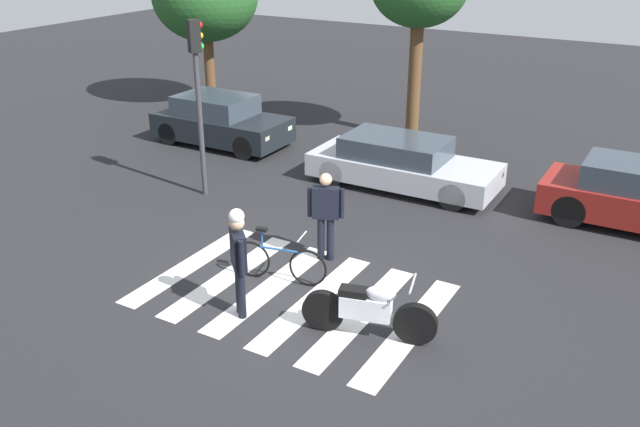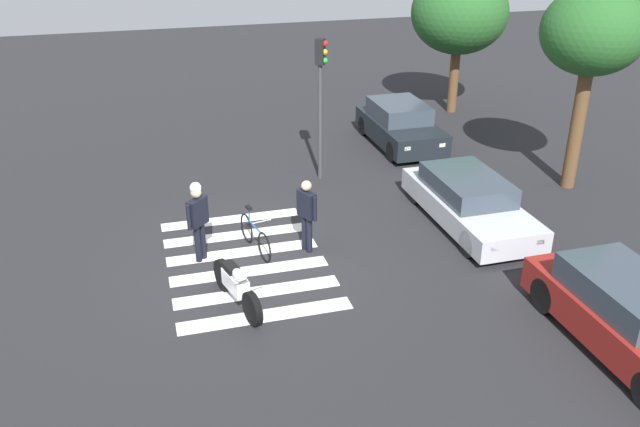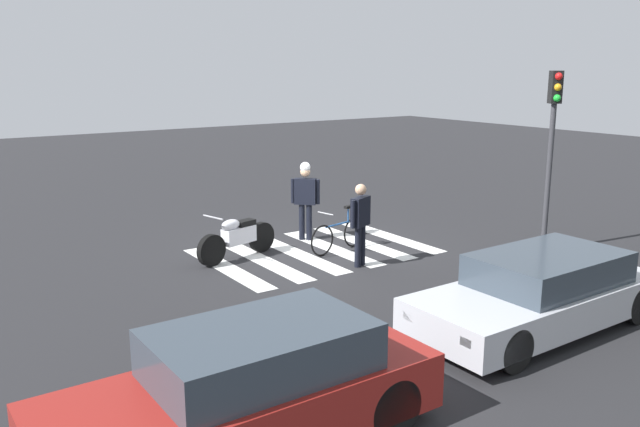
{
  "view_description": "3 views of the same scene",
  "coord_description": "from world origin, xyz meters",
  "px_view_note": "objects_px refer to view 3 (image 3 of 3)",
  "views": [
    {
      "loc": [
        5.63,
        -8.71,
        6.09
      ],
      "look_at": [
        -0.22,
        1.37,
        0.98
      ],
      "focal_mm": 38.22,
      "sensor_mm": 36.0,
      "label": 1
    },
    {
      "loc": [
        13.21,
        -1.97,
        7.57
      ],
      "look_at": [
        0.03,
        1.74,
        1.0
      ],
      "focal_mm": 37.6,
      "sensor_mm": 36.0,
      "label": 2
    },
    {
      "loc": [
        8.05,
        11.93,
        4.14
      ],
      "look_at": [
        0.4,
        0.78,
        1.08
      ],
      "focal_mm": 36.66,
      "sensor_mm": 36.0,
      "label": 3
    }
  ],
  "objects_px": {
    "officer_on_foot": "(360,219)",
    "car_maroon_wagon": "(248,392)",
    "police_motorcycle": "(237,238)",
    "traffic_light_pole": "(552,132)",
    "officer_by_motorcycle": "(305,194)",
    "leaning_bicycle": "(339,235)",
    "car_silver_sedan": "(540,293)"
  },
  "relations": [
    {
      "from": "officer_on_foot",
      "to": "car_maroon_wagon",
      "type": "bearing_deg",
      "value": 41.98
    },
    {
      "from": "police_motorcycle",
      "to": "traffic_light_pole",
      "type": "relative_size",
      "value": 0.52
    },
    {
      "from": "officer_by_motorcycle",
      "to": "car_maroon_wagon",
      "type": "distance_m",
      "value": 8.91
    },
    {
      "from": "police_motorcycle",
      "to": "leaning_bicycle",
      "type": "bearing_deg",
      "value": 160.18
    },
    {
      "from": "car_silver_sedan",
      "to": "officer_by_motorcycle",
      "type": "bearing_deg",
      "value": -89.15
    },
    {
      "from": "car_silver_sedan",
      "to": "car_maroon_wagon",
      "type": "distance_m",
      "value": 5.5
    },
    {
      "from": "car_silver_sedan",
      "to": "traffic_light_pole",
      "type": "relative_size",
      "value": 1.12
    },
    {
      "from": "officer_by_motorcycle",
      "to": "car_silver_sedan",
      "type": "height_order",
      "value": "officer_by_motorcycle"
    },
    {
      "from": "officer_on_foot",
      "to": "traffic_light_pole",
      "type": "bearing_deg",
      "value": 160.12
    },
    {
      "from": "leaning_bicycle",
      "to": "car_maroon_wagon",
      "type": "height_order",
      "value": "car_maroon_wagon"
    },
    {
      "from": "police_motorcycle",
      "to": "traffic_light_pole",
      "type": "distance_m",
      "value": 7.29
    },
    {
      "from": "leaning_bicycle",
      "to": "officer_by_motorcycle",
      "type": "bearing_deg",
      "value": -86.58
    },
    {
      "from": "car_maroon_wagon",
      "to": "leaning_bicycle",
      "type": "bearing_deg",
      "value": -133.2
    },
    {
      "from": "officer_on_foot",
      "to": "leaning_bicycle",
      "type": "bearing_deg",
      "value": -104.3
    },
    {
      "from": "police_motorcycle",
      "to": "car_maroon_wagon",
      "type": "xyz_separation_m",
      "value": [
        3.28,
        6.6,
        0.2
      ]
    },
    {
      "from": "officer_on_foot",
      "to": "car_silver_sedan",
      "type": "xyz_separation_m",
      "value": [
        -0.32,
        4.28,
        -0.42
      ]
    },
    {
      "from": "leaning_bicycle",
      "to": "car_silver_sedan",
      "type": "relative_size",
      "value": 0.39
    },
    {
      "from": "officer_on_foot",
      "to": "car_maroon_wagon",
      "type": "relative_size",
      "value": 0.4
    },
    {
      "from": "car_maroon_wagon",
      "to": "traffic_light_pole",
      "type": "xyz_separation_m",
      "value": [
        -9.3,
        -3.15,
        2.06
      ]
    },
    {
      "from": "police_motorcycle",
      "to": "car_maroon_wagon",
      "type": "height_order",
      "value": "car_maroon_wagon"
    },
    {
      "from": "police_motorcycle",
      "to": "car_maroon_wagon",
      "type": "distance_m",
      "value": 7.37
    },
    {
      "from": "leaning_bicycle",
      "to": "traffic_light_pole",
      "type": "distance_m",
      "value": 5.23
    },
    {
      "from": "traffic_light_pole",
      "to": "car_silver_sedan",
      "type": "bearing_deg",
      "value": 36.09
    },
    {
      "from": "police_motorcycle",
      "to": "car_silver_sedan",
      "type": "bearing_deg",
      "value": 109.42
    },
    {
      "from": "car_maroon_wagon",
      "to": "police_motorcycle",
      "type": "bearing_deg",
      "value": -116.47
    },
    {
      "from": "officer_by_motorcycle",
      "to": "police_motorcycle",
      "type": "bearing_deg",
      "value": 13.03
    },
    {
      "from": "leaning_bicycle",
      "to": "car_silver_sedan",
      "type": "bearing_deg",
      "value": 90.25
    },
    {
      "from": "police_motorcycle",
      "to": "traffic_light_pole",
      "type": "xyz_separation_m",
      "value": [
        -6.02,
        3.45,
        2.26
      ]
    },
    {
      "from": "traffic_light_pole",
      "to": "officer_on_foot",
      "type": "bearing_deg",
      "value": -19.88
    },
    {
      "from": "officer_on_foot",
      "to": "officer_by_motorcycle",
      "type": "distance_m",
      "value": 2.45
    },
    {
      "from": "car_maroon_wagon",
      "to": "officer_by_motorcycle",
      "type": "bearing_deg",
      "value": -127.24
    },
    {
      "from": "officer_on_foot",
      "to": "officer_by_motorcycle",
      "type": "xyz_separation_m",
      "value": [
        -0.22,
        -2.44,
        0.11
      ]
    }
  ]
}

